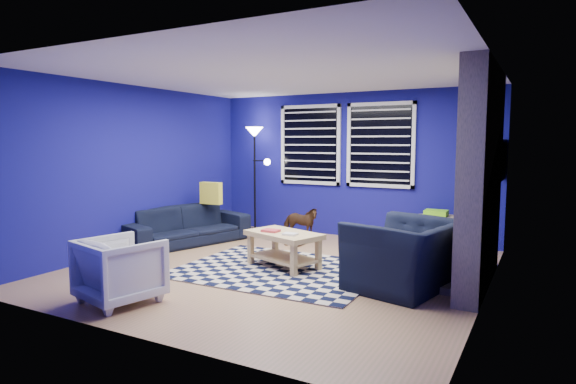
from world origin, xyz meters
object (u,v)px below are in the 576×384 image
at_px(rocking_horse, 300,223).
at_px(cabinet, 436,231).
at_px(sofa, 186,225).
at_px(armchair_big, 405,255).
at_px(coffee_table, 284,242).
at_px(floor_lamp, 255,146).
at_px(tv, 501,160).
at_px(armchair_bent, 120,270).

height_order(rocking_horse, cabinet, rocking_horse).
height_order(sofa, armchair_big, armchair_big).
bearing_deg(armchair_big, cabinet, -163.56).
height_order(coffee_table, floor_lamp, floor_lamp).
distance_m(armchair_big, cabinet, 2.32).
height_order(armchair_big, coffee_table, armchair_big).
bearing_deg(cabinet, coffee_table, -147.97).
distance_m(coffee_table, floor_lamp, 3.01).
relative_size(sofa, floor_lamp, 1.08).
bearing_deg(tv, armchair_bent, -129.81).
bearing_deg(coffee_table, tv, 38.15).
bearing_deg(cabinet, tv, -38.19).
bearing_deg(armchair_bent, sofa, -49.48).
distance_m(tv, sofa, 4.87).
xyz_separation_m(armchair_bent, coffee_table, (0.83, 2.00, 0.00)).
bearing_deg(rocking_horse, cabinet, -78.94).
relative_size(armchair_bent, coffee_table, 0.66).
relative_size(tv, armchair_bent, 1.34).
bearing_deg(rocking_horse, tv, -88.97).
xyz_separation_m(tv, coffee_table, (-2.43, -1.91, -1.06)).
bearing_deg(cabinet, floor_lamp, 158.02).
bearing_deg(armchair_big, tv, 172.51).
xyz_separation_m(rocking_horse, floor_lamp, (-1.24, 0.61, 1.24)).
relative_size(tv, floor_lamp, 0.52).
bearing_deg(sofa, coffee_table, -86.59).
relative_size(coffee_table, floor_lamp, 0.58).
height_order(armchair_bent, cabinet, armchair_bent).
relative_size(rocking_horse, coffee_table, 0.56).
distance_m(sofa, floor_lamp, 2.05).
xyz_separation_m(armchair_big, coffee_table, (-1.65, 0.15, -0.05)).
bearing_deg(cabinet, armchair_bent, -142.26).
xyz_separation_m(armchair_big, floor_lamp, (-3.41, 2.26, 1.19)).
distance_m(tv, cabinet, 1.48).
bearing_deg(rocking_horse, armchair_big, -134.20).
relative_size(sofa, coffee_table, 1.86).
height_order(armchair_big, rocking_horse, armchair_big).
distance_m(rocking_horse, cabinet, 2.14).
bearing_deg(armchair_bent, coffee_table, -98.90).
distance_m(armchair_bent, floor_lamp, 4.39).
bearing_deg(armchair_big, rocking_horse, -114.14).
bearing_deg(sofa, armchair_big, -82.77).
bearing_deg(sofa, cabinet, -48.31).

